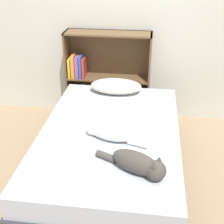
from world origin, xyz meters
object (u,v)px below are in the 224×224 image
object	(u,v)px
cat_dark	(139,164)
pillow	(116,86)
bed	(110,155)
cat_light	(108,133)
bookshelf	(105,75)

from	to	relation	value
cat_dark	pillow	bearing A→B (deg)	129.01
bed	cat_light	xyz separation A→B (m)	(0.01, -0.13, 0.32)
pillow	cat_light	world-z (taller)	pillow
bed	bookshelf	world-z (taller)	bookshelf
bed	cat_dark	bearing A→B (deg)	-61.99
cat_light	cat_dark	xyz separation A→B (m)	(0.28, -0.40, 0.02)
pillow	cat_dark	world-z (taller)	cat_dark
bed	cat_light	bearing A→B (deg)	-87.65
pillow	cat_light	distance (m)	0.89
cat_light	bookshelf	bearing A→B (deg)	-62.88
bookshelf	cat_dark	bearing A→B (deg)	-73.55
pillow	cat_dark	size ratio (longest dim) A/B	1.04
pillow	bookshelf	size ratio (longest dim) A/B	0.51
bed	cat_light	world-z (taller)	cat_light
bookshelf	bed	bearing A→B (deg)	-79.38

